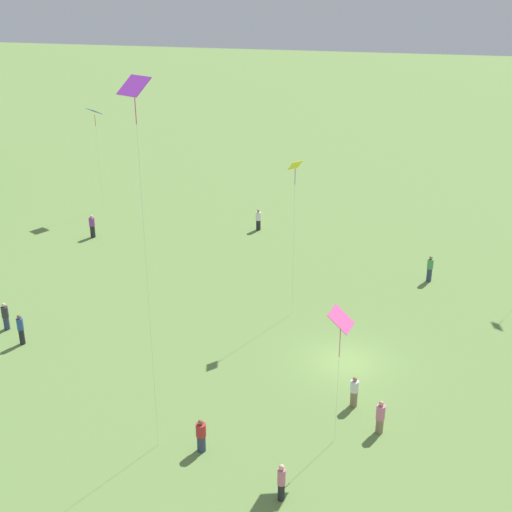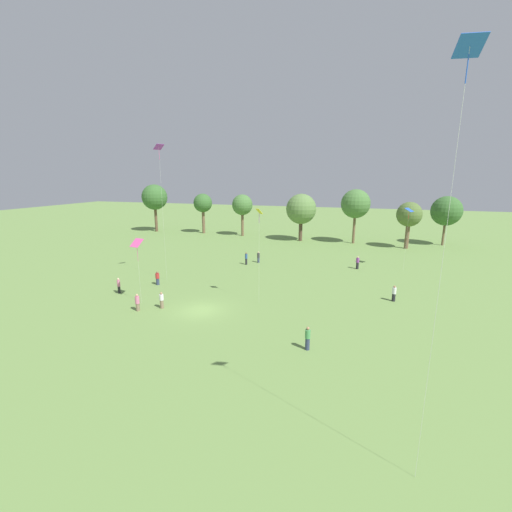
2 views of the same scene
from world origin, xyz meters
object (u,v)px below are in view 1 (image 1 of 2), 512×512
object	(u,v)px
person_2	(258,220)
person_8	(354,392)
person_4	(281,482)
person_6	(5,316)
kite_4	(295,174)
person_0	(380,417)
kite_0	(135,105)
person_1	(92,226)
person_7	(430,269)
kite_3	(95,114)
kite_1	(341,322)
person_3	(21,329)
person_5	(201,436)

from	to	relation	value
person_2	person_8	size ratio (longest dim) A/B	1.03
person_2	person_4	distance (m)	29.82
person_6	kite_4	distance (m)	18.76
person_6	person_0	bearing A→B (deg)	94.56
person_2	person_8	bearing A→B (deg)	146.92
person_0	person_6	distance (m)	22.52
kite_0	kite_4	distance (m)	15.46
person_1	kite_4	distance (m)	20.92
person_1	person_6	world-z (taller)	person_1
person_2	person_7	world-z (taller)	person_7
person_1	person_4	bearing A→B (deg)	48.45
person_6	person_4	bearing A→B (deg)	78.10
person_0	person_7	xyz separation A→B (m)	(16.95, -2.62, 0.07)
person_1	person_7	bearing A→B (deg)	94.87
person_4	kite_3	world-z (taller)	kite_3
person_8	kite_3	xyz separation A→B (m)	(24.27, 23.02, 7.30)
person_1	kite_3	size ratio (longest dim) A/B	0.21
person_6	person_8	bearing A→B (deg)	98.58
person_6	kite_3	world-z (taller)	kite_3
person_6	kite_1	xyz separation A→B (m)	(-6.53, -19.87, 5.33)
person_2	kite_3	bearing A→B (deg)	25.45
person_0	person_6	xyz separation A→B (m)	(5.50, 21.84, -0.00)
person_3	kite_4	size ratio (longest dim) A/B	0.19
person_6	kite_4	xyz separation A→B (m)	(5.07, -16.16, 8.09)
person_7	kite_4	world-z (taller)	kite_4
person_6	person_7	bearing A→B (deg)	133.77
person_7	kite_0	world-z (taller)	kite_0
kite_4	person_7	bearing A→B (deg)	-143.67
kite_0	kite_1	size ratio (longest dim) A/B	2.45
person_5	person_6	distance (m)	16.39
person_4	kite_0	xyz separation A→B (m)	(2.33, 6.01, 14.50)
person_3	kite_4	xyz separation A→B (m)	(6.43, -14.44, 8.00)
person_6	kite_1	distance (m)	21.59
person_7	person_4	bearing A→B (deg)	-138.66
person_3	person_6	xyz separation A→B (m)	(1.37, 1.71, -0.09)
kite_0	kite_3	distance (m)	33.24
person_3	kite_1	bearing A→B (deg)	176.34
person_5	person_7	world-z (taller)	person_7
person_2	person_5	size ratio (longest dim) A/B	1.03
person_7	kite_0	xyz separation A→B (m)	(-19.82, 12.39, 14.48)
person_3	kite_0	distance (m)	19.13
kite_0	kite_3	xyz separation A→B (m)	(28.98, 14.57, -7.28)
person_0	person_2	world-z (taller)	person_0
person_1	kite_1	distance (m)	29.86
person_4	person_2	bearing A→B (deg)	79.80
person_3	kite_3	world-z (taller)	kite_3
person_2	person_1	bearing A→B (deg)	52.58
kite_0	person_2	bearing A→B (deg)	161.24
person_1	person_5	xyz separation A→B (m)	(-22.75, -14.86, -0.09)
person_6	person_5	bearing A→B (deg)	78.06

